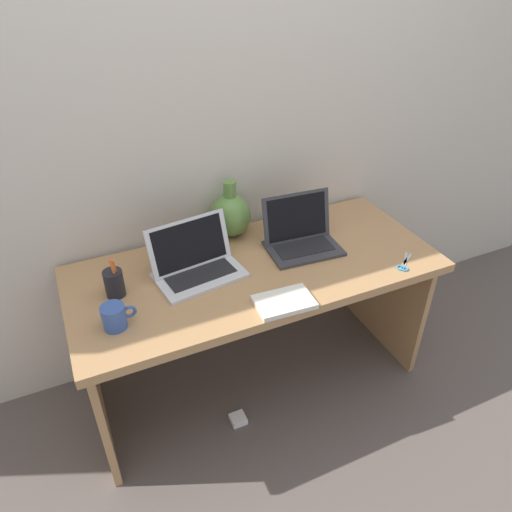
% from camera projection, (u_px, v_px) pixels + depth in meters
% --- Properties ---
extents(ground_plane, '(6.00, 6.00, 0.00)m').
position_uv_depth(ground_plane, '(256.00, 378.00, 2.44)').
color(ground_plane, '#564C47').
extents(back_wall, '(4.40, 0.04, 2.40)m').
position_uv_depth(back_wall, '(219.00, 124.00, 2.05)').
color(back_wall, beige).
rests_on(back_wall, ground).
extents(desk, '(1.58, 0.69, 0.70)m').
position_uv_depth(desk, '(256.00, 292.00, 2.12)').
color(desk, '#AD7F51').
rests_on(desk, ground).
extents(laptop_left, '(0.38, 0.27, 0.22)m').
position_uv_depth(laptop_left, '(195.00, 261.00, 1.97)').
color(laptop_left, silver).
rests_on(laptop_left, desk).
extents(laptop_right, '(0.33, 0.25, 0.23)m').
position_uv_depth(laptop_right, '(300.00, 234.00, 2.14)').
color(laptop_right, '#333338').
rests_on(laptop_right, desk).
extents(green_vase, '(0.19, 0.19, 0.27)m').
position_uv_depth(green_vase, '(231.00, 214.00, 2.20)').
color(green_vase, '#5B843D').
rests_on(green_vase, desk).
extents(notebook_stack, '(0.23, 0.16, 0.02)m').
position_uv_depth(notebook_stack, '(284.00, 302.00, 1.83)').
color(notebook_stack, silver).
rests_on(notebook_stack, desk).
extents(coffee_mug, '(0.13, 0.09, 0.09)m').
position_uv_depth(coffee_mug, '(115.00, 317.00, 1.70)').
color(coffee_mug, '#335199').
rests_on(coffee_mug, desk).
extents(pen_cup, '(0.08, 0.08, 0.18)m').
position_uv_depth(pen_cup, '(114.00, 283.00, 1.85)').
color(pen_cup, black).
rests_on(pen_cup, desk).
extents(scissors, '(0.13, 0.12, 0.01)m').
position_uv_depth(scissors, '(404.00, 265.00, 2.04)').
color(scissors, '#B7B7BC').
rests_on(scissors, desk).
extents(power_brick, '(0.07, 0.07, 0.03)m').
position_uv_depth(power_brick, '(238.00, 419.00, 2.21)').
color(power_brick, white).
rests_on(power_brick, ground).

